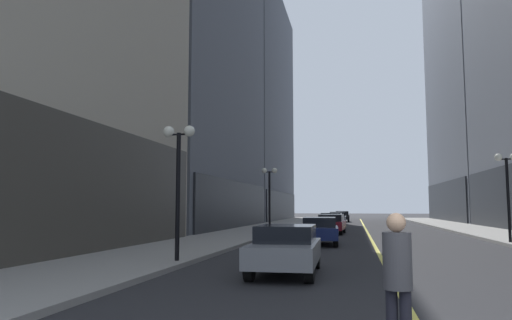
{
  "coord_description": "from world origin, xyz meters",
  "views": [
    {
      "loc": [
        -0.93,
        -4.46,
        1.82
      ],
      "look_at": [
        -8.25,
        31.18,
        5.43
      ],
      "focal_mm": 33.34,
      "sensor_mm": 36.0,
      "label": 1
    }
  ],
  "objects_px": {
    "car_silver": "(338,218)",
    "street_lamp_left_near": "(178,162)",
    "car_grey": "(286,248)",
    "street_lamp_left_far": "(269,185)",
    "car_black": "(342,216)",
    "pedestrian_with_orange_bag": "(398,274)",
    "car_maroon": "(331,223)",
    "street_lamp_right_mid": "(507,177)",
    "car_green": "(331,220)",
    "car_navy": "(320,230)"
  },
  "relations": [
    {
      "from": "car_green",
      "to": "street_lamp_right_mid",
      "type": "distance_m",
      "value": 18.92
    },
    {
      "from": "car_navy",
      "to": "car_black",
      "type": "height_order",
      "value": "same"
    },
    {
      "from": "car_maroon",
      "to": "car_green",
      "type": "distance_m",
      "value": 8.29
    },
    {
      "from": "car_green",
      "to": "car_black",
      "type": "distance_m",
      "value": 18.98
    },
    {
      "from": "car_silver",
      "to": "car_grey",
      "type": "bearing_deg",
      "value": -90.23
    },
    {
      "from": "car_black",
      "to": "street_lamp_left_far",
      "type": "xyz_separation_m",
      "value": [
        -4.04,
        -29.18,
        2.54
      ]
    },
    {
      "from": "car_maroon",
      "to": "street_lamp_left_far",
      "type": "xyz_separation_m",
      "value": [
        -3.94,
        -1.92,
        2.54
      ]
    },
    {
      "from": "car_black",
      "to": "pedestrian_with_orange_bag",
      "type": "height_order",
      "value": "pedestrian_with_orange_bag"
    },
    {
      "from": "car_navy",
      "to": "car_black",
      "type": "bearing_deg",
      "value": 89.65
    },
    {
      "from": "pedestrian_with_orange_bag",
      "to": "street_lamp_left_near",
      "type": "xyz_separation_m",
      "value": [
        -5.97,
        8.34,
        2.23
      ]
    },
    {
      "from": "car_maroon",
      "to": "car_black",
      "type": "distance_m",
      "value": 27.26
    },
    {
      "from": "car_navy",
      "to": "pedestrian_with_orange_bag",
      "type": "xyz_separation_m",
      "value": [
        2.15,
        -17.6,
        0.31
      ]
    },
    {
      "from": "car_grey",
      "to": "car_black",
      "type": "bearing_deg",
      "value": 89.5
    },
    {
      "from": "street_lamp_left_far",
      "to": "car_silver",
      "type": "bearing_deg",
      "value": 79.13
    },
    {
      "from": "car_grey",
      "to": "car_navy",
      "type": "distance_m",
      "value": 10.5
    },
    {
      "from": "car_green",
      "to": "pedestrian_with_orange_bag",
      "type": "bearing_deg",
      "value": -86.12
    },
    {
      "from": "car_green",
      "to": "car_silver",
      "type": "height_order",
      "value": "same"
    },
    {
      "from": "car_navy",
      "to": "car_grey",
      "type": "bearing_deg",
      "value": -91.02
    },
    {
      "from": "car_grey",
      "to": "pedestrian_with_orange_bag",
      "type": "distance_m",
      "value": 7.49
    },
    {
      "from": "street_lamp_left_far",
      "to": "car_maroon",
      "type": "bearing_deg",
      "value": 26.0
    },
    {
      "from": "car_silver",
      "to": "pedestrian_with_orange_bag",
      "type": "distance_m",
      "value": 44.9
    },
    {
      "from": "car_grey",
      "to": "street_lamp_left_far",
      "type": "relative_size",
      "value": 0.91
    },
    {
      "from": "car_maroon",
      "to": "street_lamp_left_far",
      "type": "relative_size",
      "value": 0.99
    },
    {
      "from": "pedestrian_with_orange_bag",
      "to": "street_lamp_left_far",
      "type": "relative_size",
      "value": 0.4
    },
    {
      "from": "car_silver",
      "to": "pedestrian_with_orange_bag",
      "type": "xyz_separation_m",
      "value": [
        2.19,
        -44.84,
        0.3
      ]
    },
    {
      "from": "street_lamp_left_far",
      "to": "street_lamp_right_mid",
      "type": "relative_size",
      "value": 1.0
    },
    {
      "from": "street_lamp_left_near",
      "to": "car_grey",
      "type": "bearing_deg",
      "value": -18.81
    },
    {
      "from": "car_silver",
      "to": "car_black",
      "type": "bearing_deg",
      "value": 88.43
    },
    {
      "from": "car_maroon",
      "to": "street_lamp_left_far",
      "type": "distance_m",
      "value": 5.07
    },
    {
      "from": "car_green",
      "to": "car_navy",
      "type": "bearing_deg",
      "value": -89.21
    },
    {
      "from": "car_navy",
      "to": "street_lamp_left_near",
      "type": "height_order",
      "value": "street_lamp_left_near"
    },
    {
      "from": "car_silver",
      "to": "car_maroon",
      "type": "bearing_deg",
      "value": -89.49
    },
    {
      "from": "car_navy",
      "to": "street_lamp_left_far",
      "type": "height_order",
      "value": "street_lamp_left_far"
    },
    {
      "from": "car_silver",
      "to": "street_lamp_left_near",
      "type": "relative_size",
      "value": 1.08
    },
    {
      "from": "car_black",
      "to": "pedestrian_with_orange_bag",
      "type": "distance_m",
      "value": 54.36
    },
    {
      "from": "car_navy",
      "to": "street_lamp_left_far",
      "type": "distance_m",
      "value": 8.83
    },
    {
      "from": "car_green",
      "to": "street_lamp_left_near",
      "type": "height_order",
      "value": "street_lamp_left_near"
    },
    {
      "from": "street_lamp_left_far",
      "to": "car_green",
      "type": "bearing_deg",
      "value": 70.71
    },
    {
      "from": "car_black",
      "to": "street_lamp_right_mid",
      "type": "distance_m",
      "value": 36.46
    },
    {
      "from": "car_green",
      "to": "pedestrian_with_orange_bag",
      "type": "relative_size",
      "value": 2.6
    },
    {
      "from": "car_black",
      "to": "street_lamp_right_mid",
      "type": "height_order",
      "value": "street_lamp_right_mid"
    },
    {
      "from": "car_maroon",
      "to": "street_lamp_right_mid",
      "type": "distance_m",
      "value": 12.23
    },
    {
      "from": "car_black",
      "to": "street_lamp_left_near",
      "type": "xyz_separation_m",
      "value": [
        -4.04,
        -45.99,
        2.54
      ]
    },
    {
      "from": "car_maroon",
      "to": "street_lamp_left_far",
      "type": "bearing_deg",
      "value": -154.0
    },
    {
      "from": "pedestrian_with_orange_bag",
      "to": "street_lamp_left_near",
      "type": "height_order",
      "value": "street_lamp_left_near"
    },
    {
      "from": "car_black",
      "to": "street_lamp_left_far",
      "type": "height_order",
      "value": "street_lamp_left_far"
    },
    {
      "from": "car_grey",
      "to": "car_silver",
      "type": "distance_m",
      "value": 37.74
    },
    {
      "from": "pedestrian_with_orange_bag",
      "to": "street_lamp_left_far",
      "type": "distance_m",
      "value": 25.94
    },
    {
      "from": "street_lamp_left_near",
      "to": "street_lamp_right_mid",
      "type": "xyz_separation_m",
      "value": [
        12.8,
        10.69,
        0.0
      ]
    },
    {
      "from": "street_lamp_left_near",
      "to": "street_lamp_left_far",
      "type": "xyz_separation_m",
      "value": [
        0.0,
        16.81,
        0.0
      ]
    }
  ]
}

